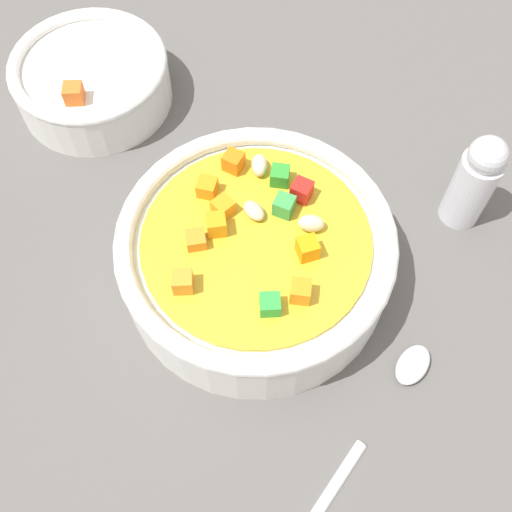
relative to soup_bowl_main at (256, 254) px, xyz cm
name	(u,v)px	position (x,y,z in cm)	size (l,w,h in cm)	color
ground_plane	(256,280)	(0.00, -0.02, -4.19)	(140.00, 140.00, 2.00)	#565451
soup_bowl_main	(256,254)	(0.00, 0.00, 0.00)	(20.05, 20.05, 6.84)	white
spoon	(360,447)	(5.97, -13.69, -2.74)	(14.89, 17.02, 1.02)	silver
side_bowl_small	(92,79)	(-13.19, 19.10, -0.72)	(13.76, 13.76, 5.47)	white
pepper_shaker	(475,181)	(16.94, 4.45, 1.29)	(3.25, 3.25, 9.03)	silver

